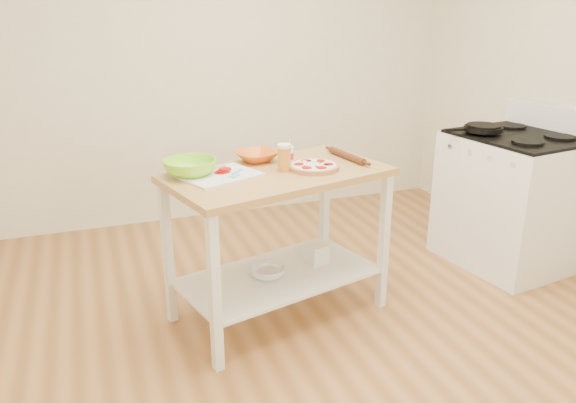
# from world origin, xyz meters

# --- Properties ---
(room_shell) EXTENTS (4.04, 4.54, 2.74)m
(room_shell) POSITION_xyz_m (0.00, 0.00, 1.35)
(room_shell) COLOR #B27841
(room_shell) RESTS_ON ground
(prep_island) EXTENTS (1.36, 0.96, 0.90)m
(prep_island) POSITION_xyz_m (-0.16, 0.43, 0.65)
(prep_island) COLOR tan
(prep_island) RESTS_ON ground
(gas_stove) EXTENTS (0.82, 0.93, 1.11)m
(gas_stove) POSITION_xyz_m (1.64, 0.56, 0.47)
(gas_stove) COLOR white
(gas_stove) RESTS_ON ground
(skillet) EXTENTS (0.41, 0.26, 0.03)m
(skillet) POSITION_xyz_m (1.43, 0.69, 0.97)
(skillet) COLOR black
(skillet) RESTS_ON gas_stove
(pizza) EXTENTS (0.29, 0.29, 0.05)m
(pizza) POSITION_xyz_m (0.04, 0.41, 0.92)
(pizza) COLOR tan
(pizza) RESTS_ON prep_island
(cutting_board) EXTENTS (0.48, 0.43, 0.04)m
(cutting_board) POSITION_xyz_m (-0.49, 0.45, 0.91)
(cutting_board) COLOR white
(cutting_board) RESTS_ON prep_island
(spatula) EXTENTS (0.10, 0.14, 0.01)m
(spatula) POSITION_xyz_m (-0.41, 0.42, 0.92)
(spatula) COLOR #55D4CF
(spatula) RESTS_ON cutting_board
(knife) EXTENTS (0.26, 0.12, 0.01)m
(knife) POSITION_xyz_m (-0.58, 0.53, 0.92)
(knife) COLOR silver
(knife) RESTS_ON cutting_board
(orange_bowl) EXTENTS (0.29, 0.29, 0.06)m
(orange_bowl) POSITION_xyz_m (-0.21, 0.68, 0.93)
(orange_bowl) COLOR orange
(orange_bowl) RESTS_ON prep_island
(green_bowl) EXTENTS (0.30, 0.30, 0.09)m
(green_bowl) POSITION_xyz_m (-0.64, 0.52, 0.95)
(green_bowl) COLOR #8FE927
(green_bowl) RESTS_ON prep_island
(beer_pint) EXTENTS (0.08, 0.08, 0.15)m
(beer_pint) POSITION_xyz_m (-0.12, 0.43, 0.98)
(beer_pint) COLOR orange
(beer_pint) RESTS_ON prep_island
(yogurt_tub) EXTENTS (0.09, 0.09, 0.19)m
(yogurt_tub) POSITION_xyz_m (-0.07, 0.55, 0.95)
(yogurt_tub) COLOR white
(yogurt_tub) RESTS_ON prep_island
(rolling_pin) EXTENTS (0.09, 0.35, 0.04)m
(rolling_pin) POSITION_xyz_m (0.32, 0.54, 0.92)
(rolling_pin) COLOR #592B14
(rolling_pin) RESTS_ON prep_island
(shelf_glass_bowl) EXTENTS (0.30, 0.30, 0.07)m
(shelf_glass_bowl) POSITION_xyz_m (-0.23, 0.41, 0.29)
(shelf_glass_bowl) COLOR silver
(shelf_glass_bowl) RESTS_ON prep_island
(shelf_bin) EXTENTS (0.14, 0.14, 0.12)m
(shelf_bin) POSITION_xyz_m (0.11, 0.50, 0.32)
(shelf_bin) COLOR white
(shelf_bin) RESTS_ON prep_island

